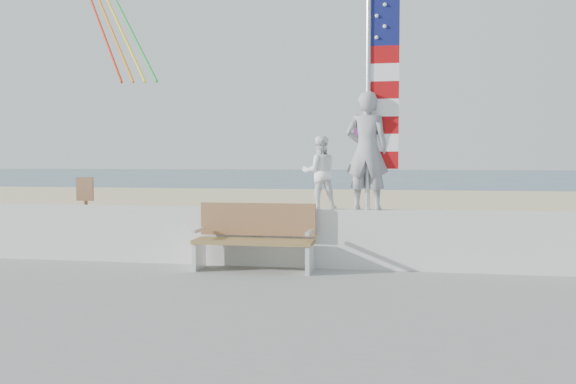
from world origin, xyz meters
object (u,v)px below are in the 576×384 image
(child, at_px, (320,172))
(flag, at_px, (377,84))
(bench, at_px, (255,236))
(adult, at_px, (367,151))

(child, height_order, flag, flag)
(flag, bearing_deg, bench, -165.75)
(child, relative_size, flag, 0.32)
(adult, relative_size, flag, 0.51)
(child, distance_m, flag, 1.60)
(bench, bearing_deg, child, 26.23)
(bench, bearing_deg, flag, 14.25)
(adult, relative_size, bench, 1.00)
(child, bearing_deg, flag, 162.43)
(adult, distance_m, bench, 2.14)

